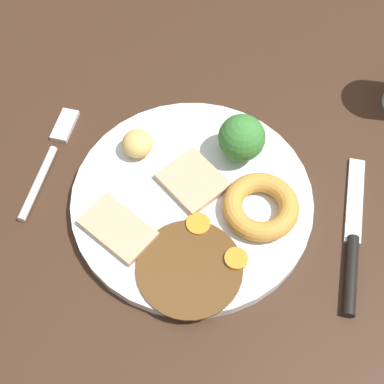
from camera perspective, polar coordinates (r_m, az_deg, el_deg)
dining_table at (r=59.81cm, az=2.07°, el=-4.14°), size 120.00×84.00×3.60cm
dinner_plate at (r=58.77cm, az=0.00°, el=-0.85°), size 25.70×25.70×1.40cm
gravy_pool at (r=54.36cm, az=-0.26°, el=-7.90°), size 10.56×10.56×0.30cm
meat_slice_main at (r=56.43cm, az=-7.70°, el=-3.76°), size 8.58×7.04×0.80cm
meat_slice_under at (r=58.71cm, az=0.09°, el=1.15°), size 8.32×8.09×0.80cm
yorkshire_pudding at (r=56.82cm, az=7.13°, el=-1.51°), size 7.92×7.92×2.09cm
roast_potato_left at (r=60.49cm, az=-5.67°, el=5.01°), size 4.78×4.78×2.82cm
carrot_coin_front at (r=56.29cm, az=0.65°, el=-3.35°), size 2.50×2.50×0.54cm
carrot_coin_back at (r=54.73cm, az=4.58°, el=-6.94°), size 2.33×2.33×0.65cm
broccoli_floret at (r=58.95cm, az=5.17°, el=5.60°), size 5.09×5.09×5.55cm
fork at (r=64.08cm, az=-14.55°, el=3.42°), size 2.20×15.30×0.90cm
knife at (r=58.90cm, az=16.30°, el=-5.37°), size 3.02×18.56×1.20cm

